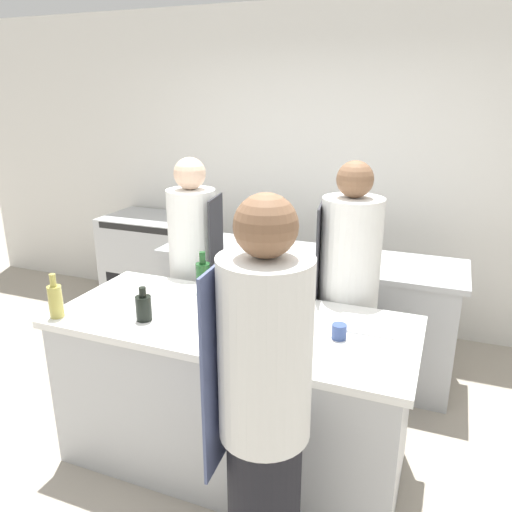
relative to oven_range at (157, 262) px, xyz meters
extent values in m
plane|color=#A89E8E|center=(1.62, -1.77, -0.46)|extent=(16.00, 16.00, 0.00)
cube|color=silver|center=(1.62, 0.36, 0.94)|extent=(8.00, 0.06, 2.80)
cube|color=#B7BABC|center=(1.62, -1.77, -0.03)|extent=(1.88, 0.81, 0.87)
cube|color=white|center=(1.62, -1.77, 0.43)|extent=(1.96, 0.84, 0.04)
cube|color=#B7BABC|center=(1.69, -0.54, -0.03)|extent=(2.19, 0.63, 0.87)
cube|color=#B7BABC|center=(1.69, -0.54, 0.43)|extent=(2.28, 0.65, 0.04)
cube|color=#B7BABC|center=(0.00, 0.00, 0.00)|extent=(0.97, 0.63, 0.92)
cube|color=black|center=(0.00, -0.30, -0.21)|extent=(0.78, 0.01, 0.32)
cube|color=black|center=(0.00, -0.30, 0.42)|extent=(0.83, 0.01, 0.06)
cylinder|color=silver|center=(2.06, -2.46, 0.71)|extent=(0.35, 0.35, 0.72)
cube|color=#4C567F|center=(1.88, -2.47, 0.60)|extent=(0.03, 0.34, 0.84)
sphere|color=brown|center=(2.06, -2.46, 1.18)|extent=(0.23, 0.23, 0.23)
cylinder|color=black|center=(1.03, -1.12, -0.08)|extent=(0.28, 0.28, 0.77)
cylinder|color=white|center=(1.03, -1.12, 0.65)|extent=(0.33, 0.33, 0.69)
cube|color=#2D2D33|center=(1.20, -1.09, 0.55)|extent=(0.06, 0.31, 0.80)
sphere|color=beige|center=(1.03, -1.12, 1.10)|extent=(0.21, 0.21, 0.21)
cylinder|color=black|center=(2.12, -1.16, -0.07)|extent=(0.31, 0.31, 0.79)
cylinder|color=silver|center=(2.12, -1.16, 0.68)|extent=(0.36, 0.36, 0.71)
cube|color=#2D2D33|center=(1.94, -1.19, 0.58)|extent=(0.07, 0.34, 0.82)
sphere|color=brown|center=(2.12, -1.16, 1.14)|extent=(0.21, 0.21, 0.21)
cylinder|color=#19471E|center=(1.30, -1.49, 0.54)|extent=(0.09, 0.09, 0.19)
cylinder|color=#19471E|center=(1.30, -1.49, 0.67)|extent=(0.04, 0.04, 0.07)
cylinder|color=black|center=(1.18, -1.95, 0.51)|extent=(0.09, 0.09, 0.13)
cylinder|color=black|center=(1.18, -1.95, 0.61)|extent=(0.04, 0.04, 0.05)
cylinder|color=#B2A84C|center=(0.72, -2.09, 0.54)|extent=(0.07, 0.07, 0.18)
cylinder|color=#B2A84C|center=(0.72, -2.09, 0.66)|extent=(0.03, 0.03, 0.07)
cylinder|color=tan|center=(1.52, -1.73, 0.48)|extent=(0.19, 0.19, 0.07)
cylinder|color=tan|center=(1.70, -1.93, 0.48)|extent=(0.19, 0.19, 0.08)
cylinder|color=#33477F|center=(2.20, -1.77, 0.48)|extent=(0.07, 0.07, 0.08)
cube|color=white|center=(2.32, -1.59, 0.45)|extent=(0.32, 0.22, 0.01)
camera|label=1|loc=(2.64, -3.99, 1.61)|focal=35.00mm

